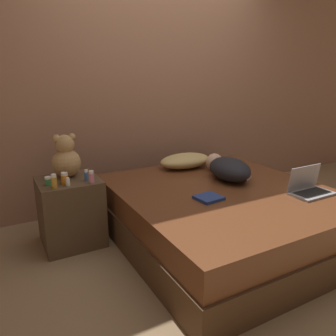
# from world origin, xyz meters

# --- Properties ---
(ground_plane) EXTENTS (12.00, 12.00, 0.00)m
(ground_plane) POSITION_xyz_m (0.00, 0.00, 0.00)
(ground_plane) COLOR #937551
(wall_back) EXTENTS (8.00, 0.06, 2.60)m
(wall_back) POSITION_xyz_m (0.00, 1.21, 1.30)
(wall_back) COLOR #996B51
(wall_back) RESTS_ON ground_plane
(bed) EXTENTS (1.69, 1.86, 0.47)m
(bed) POSITION_xyz_m (0.00, 0.00, 0.23)
(bed) COLOR #4C331E
(bed) RESTS_ON ground_plane
(nightstand) EXTENTS (0.48, 0.46, 0.57)m
(nightstand) POSITION_xyz_m (-1.15, 0.57, 0.28)
(nightstand) COLOR brown
(nightstand) RESTS_ON ground_plane
(pillow) EXTENTS (0.55, 0.33, 0.15)m
(pillow) POSITION_xyz_m (0.07, 0.71, 0.54)
(pillow) COLOR tan
(pillow) RESTS_ON bed
(person_lying) EXTENTS (0.41, 0.67, 0.20)m
(person_lying) POSITION_xyz_m (0.22, 0.22, 0.57)
(person_lying) COLOR black
(person_lying) RESTS_ON bed
(laptop) EXTENTS (0.35, 0.21, 0.22)m
(laptop) POSITION_xyz_m (0.54, -0.41, 0.52)
(laptop) COLOR #9E9EA3
(laptop) RESTS_ON bed
(teddy_bear) EXTENTS (0.24, 0.24, 0.36)m
(teddy_bear) POSITION_xyz_m (-1.13, 0.66, 0.73)
(teddy_bear) COLOR tan
(teddy_bear) RESTS_ON nightstand
(bottle_orange) EXTENTS (0.06, 0.06, 0.09)m
(bottle_orange) POSITION_xyz_m (-1.19, 0.47, 0.61)
(bottle_orange) COLOR orange
(bottle_orange) RESTS_ON nightstand
(bottle_blue) EXTENTS (0.03, 0.03, 0.09)m
(bottle_blue) POSITION_xyz_m (-1.02, 0.47, 0.61)
(bottle_blue) COLOR #3866B2
(bottle_blue) RESTS_ON nightstand
(bottle_green) EXTENTS (0.05, 0.05, 0.07)m
(bottle_green) POSITION_xyz_m (-1.31, 0.51, 0.60)
(bottle_green) COLOR #3D8E4C
(bottle_green) RESTS_ON nightstand
(bottle_white) EXTENTS (0.03, 0.03, 0.06)m
(bottle_white) POSITION_xyz_m (-1.18, 0.41, 0.60)
(bottle_white) COLOR white
(bottle_white) RESTS_ON nightstand
(bottle_amber) EXTENTS (0.04, 0.04, 0.11)m
(bottle_amber) POSITION_xyz_m (-1.28, 0.41, 0.62)
(bottle_amber) COLOR gold
(bottle_amber) RESTS_ON nightstand
(bottle_pink) EXTENTS (0.04, 0.04, 0.10)m
(bottle_pink) POSITION_xyz_m (-1.00, 0.39, 0.62)
(bottle_pink) COLOR pink
(bottle_pink) RESTS_ON nightstand
(book) EXTENTS (0.21, 0.20, 0.02)m
(book) POSITION_xyz_m (-0.24, -0.13, 0.48)
(book) COLOR navy
(book) RESTS_ON bed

